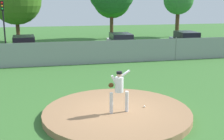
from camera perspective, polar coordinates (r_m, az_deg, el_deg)
ground_plane at (r=16.98m, az=-3.87°, el=-1.60°), size 80.00×80.00×0.00m
asphalt_strip at (r=25.22m, az=-6.95°, el=3.21°), size 44.00×7.00×0.01m
pitchers_mound at (r=11.34m, az=0.99°, el=-8.53°), size 5.76×5.76×0.25m
pitcher_youth at (r=10.74m, az=1.38°, el=-3.47°), size 0.83×0.32×1.65m
baseball at (r=11.63m, az=6.47°, el=-7.19°), size 0.07×0.07×0.07m
chainlink_fence at (r=20.68m, az=-5.67°, el=3.42°), size 35.74×0.07×1.78m
parked_car_white at (r=25.41m, az=1.76°, el=5.26°), size 2.12×4.61×1.73m
parked_car_burgundy at (r=24.84m, az=-17.05°, el=4.44°), size 2.17×4.63×1.68m
parked_car_slate at (r=27.91m, az=14.53°, el=5.54°), size 2.18×4.52×1.73m
traffic_cone_orange at (r=23.80m, az=-4.42°, el=3.30°), size 0.40×0.40×0.55m
traffic_light_near at (r=28.99m, az=-20.82°, el=9.93°), size 0.28×0.46×4.53m
tree_tall_centre at (r=38.85m, az=13.06°, el=13.44°), size 3.84×3.84×6.71m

